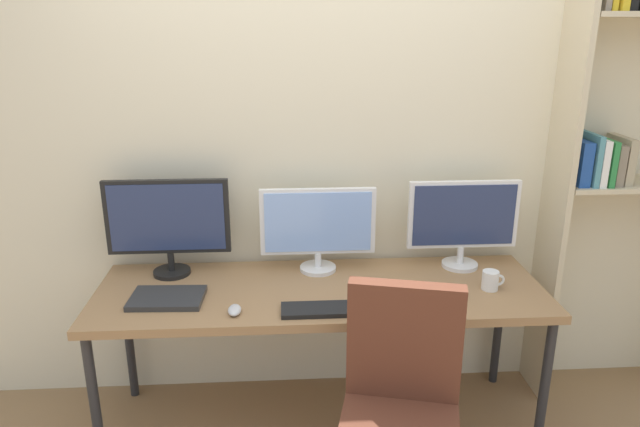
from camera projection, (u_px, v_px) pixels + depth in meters
name	position (u px, v px, depth m)	size (l,w,h in m)	color
wall_back	(315.00, 151.00, 2.93)	(4.48, 0.10, 2.60)	beige
desk	(321.00, 298.00, 2.72)	(2.08, 0.68, 0.74)	#936D47
bookshelf	(631.00, 137.00, 2.81)	(0.83, 0.28, 2.25)	beige
monitor_left	(168.00, 222.00, 2.78)	(0.59, 0.18, 0.48)	black
monitor_center	(318.00, 226.00, 2.83)	(0.56, 0.18, 0.42)	silver
monitor_right	(463.00, 220.00, 2.87)	(0.55, 0.18, 0.45)	silver
keyboard_main	(324.00, 309.00, 2.48)	(0.37, 0.13, 0.02)	black
mouse_left_side	(235.00, 310.00, 2.46)	(0.06, 0.10, 0.03)	silver
mouse_right_side	(386.00, 298.00, 2.57)	(0.06, 0.10, 0.03)	black
laptop_closed	(167.00, 298.00, 2.58)	(0.32, 0.22, 0.02)	#2D2D2D
coffee_mug	(491.00, 280.00, 2.68)	(0.11, 0.08, 0.09)	white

